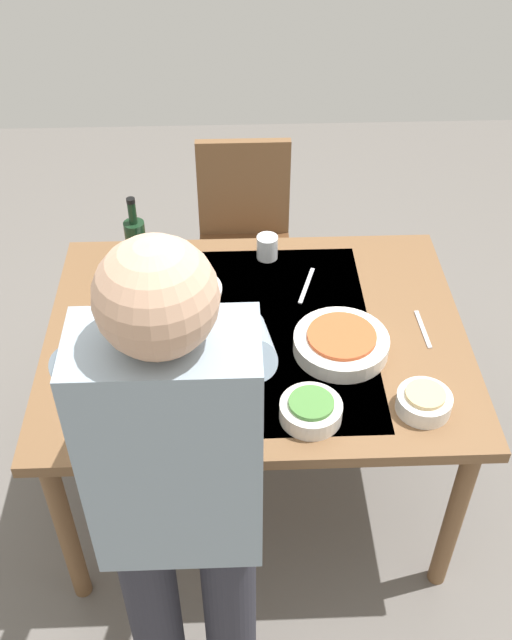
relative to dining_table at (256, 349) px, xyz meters
name	(u,v)px	position (x,y,z in m)	size (l,w,h in m)	color
ground_plane	(256,476)	(0.00, 0.00, -0.69)	(6.00, 6.00, 0.00)	#66605B
dining_table	(256,349)	(0.00, 0.00, 0.00)	(1.36, 1.05, 0.76)	brown
chair_near	(245,233)	(0.02, -0.91, -0.16)	(0.40, 0.40, 0.91)	#523019
person_server	(181,502)	(0.20, 0.79, 0.27)	(0.42, 0.61, 1.69)	#2D2D38
wine_bottle	(136,244)	(0.40, -0.35, 0.19)	(0.07, 0.07, 0.30)	black
wine_glass_left	(209,341)	(0.15, 0.15, 0.18)	(0.07, 0.07, 0.15)	white
water_cup_near_left	(267,247)	(-0.06, -0.40, 0.12)	(0.08, 0.08, 0.09)	silver
water_cup_near_right	(170,328)	(0.27, 0.03, 0.13)	(0.08, 0.08, 0.10)	silver
serving_bowl_pasta	(341,343)	(-0.26, 0.10, 0.11)	(0.30, 0.30, 0.07)	white
side_bowl_salad	(311,410)	(-0.14, 0.37, 0.11)	(0.18, 0.18, 0.07)	white
side_bowl_bread	(424,401)	(-0.47, 0.35, 0.11)	(0.16, 0.16, 0.07)	white
dinner_plate_near	(189,290)	(0.22, -0.22, 0.08)	(0.23, 0.23, 0.01)	white
table_knife	(307,285)	(-0.19, -0.23, 0.08)	(0.01, 0.20, 0.01)	silver
table_fork	(423,329)	(-0.54, 0.01, 0.08)	(0.01, 0.18, 0.01)	silver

